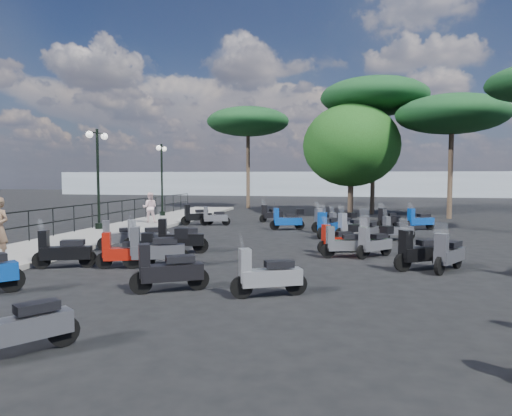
% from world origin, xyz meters
% --- Properties ---
extents(ground, '(120.00, 120.00, 0.00)m').
position_xyz_m(ground, '(0.00, 0.00, 0.00)').
color(ground, black).
rests_on(ground, ground).
extents(sidewalk, '(3.00, 30.00, 0.15)m').
position_xyz_m(sidewalk, '(-6.50, 3.00, 0.07)').
color(sidewalk, slate).
rests_on(sidewalk, ground).
extents(railing, '(0.04, 26.04, 1.10)m').
position_xyz_m(railing, '(-7.80, 2.80, 0.90)').
color(railing, black).
rests_on(railing, sidewalk).
extents(lamp_post_1, '(0.44, 1.27, 4.35)m').
position_xyz_m(lamp_post_1, '(-7.40, 3.37, 2.63)').
color(lamp_post_1, black).
rests_on(lamp_post_1, sidewalk).
extents(lamp_post_2, '(0.35, 1.23, 4.18)m').
position_xyz_m(lamp_post_2, '(-7.38, 10.29, 2.54)').
color(lamp_post_2, black).
rests_on(lamp_post_2, sidewalk).
extents(pedestrian_far, '(0.85, 0.73, 1.51)m').
position_xyz_m(pedestrian_far, '(-6.38, 6.39, 0.90)').
color(pedestrian_far, beige).
rests_on(pedestrian_far, sidewalk).
extents(scooter_1, '(1.58, 0.78, 1.31)m').
position_xyz_m(scooter_1, '(-4.14, -4.01, 0.46)').
color(scooter_1, black).
rests_on(scooter_1, ground).
extents(scooter_2, '(1.41, 1.08, 1.33)m').
position_xyz_m(scooter_2, '(-3.16, -0.94, 0.46)').
color(scooter_2, black).
rests_on(scooter_2, ground).
extents(scooter_3, '(1.39, 0.96, 1.26)m').
position_xyz_m(scooter_3, '(-4.13, -0.87, 0.44)').
color(scooter_3, black).
rests_on(scooter_3, ground).
extents(scooter_4, '(1.48, 0.63, 1.20)m').
position_xyz_m(scooter_4, '(-3.20, 6.96, 0.42)').
color(scooter_4, black).
rests_on(scooter_4, ground).
extents(scooter_5, '(1.47, 1.02, 1.34)m').
position_xyz_m(scooter_5, '(-4.13, 6.98, 0.47)').
color(scooter_5, black).
rests_on(scooter_5, ground).
extents(scooter_6, '(1.00, 1.34, 1.25)m').
position_xyz_m(scooter_6, '(-1.05, -9.53, 0.43)').
color(scooter_6, black).
rests_on(scooter_6, ground).
extents(scooter_7, '(1.49, 0.78, 1.24)m').
position_xyz_m(scooter_7, '(-2.48, -3.68, 0.47)').
color(scooter_7, black).
rests_on(scooter_7, ground).
extents(scooter_8, '(1.71, 0.86, 1.42)m').
position_xyz_m(scooter_8, '(-1.67, -3.49, 0.54)').
color(scooter_8, black).
rests_on(scooter_8, ground).
extents(scooter_9, '(1.75, 0.76, 1.42)m').
position_xyz_m(scooter_9, '(-1.94, -1.22, 0.49)').
color(scooter_9, black).
rests_on(scooter_9, ground).
extents(scooter_10, '(1.57, 0.72, 1.28)m').
position_xyz_m(scooter_10, '(0.62, 5.76, 0.48)').
color(scooter_10, black).
rests_on(scooter_10, ground).
extents(scooter_11, '(1.14, 1.12, 1.20)m').
position_xyz_m(scooter_11, '(-0.72, 9.21, 0.42)').
color(scooter_11, black).
rests_on(scooter_11, ground).
extents(scooter_12, '(1.52, 0.95, 1.34)m').
position_xyz_m(scooter_12, '(-0.42, -5.83, 0.46)').
color(scooter_12, black).
rests_on(scooter_12, ground).
extents(scooter_13, '(1.51, 0.85, 1.29)m').
position_xyz_m(scooter_13, '(1.72, -5.81, 0.45)').
color(scooter_13, black).
rests_on(scooter_13, ground).
extents(scooter_14, '(1.35, 0.87, 1.18)m').
position_xyz_m(scooter_14, '(3.06, -0.06, 0.44)').
color(scooter_14, black).
rests_on(scooter_14, ground).
extents(scooter_15, '(1.49, 0.68, 1.22)m').
position_xyz_m(scooter_15, '(3.22, -0.94, 0.42)').
color(scooter_15, black).
rests_on(scooter_15, ground).
extents(scooter_16, '(1.45, 1.01, 1.32)m').
position_xyz_m(scooter_16, '(3.51, 3.27, 0.46)').
color(scooter_16, black).
rests_on(scooter_16, ground).
extents(scooter_17, '(1.25, 1.02, 1.18)m').
position_xyz_m(scooter_17, '(3.08, 4.95, 0.44)').
color(scooter_17, black).
rests_on(scooter_17, ground).
extents(scooter_19, '(0.99, 1.45, 1.32)m').
position_xyz_m(scooter_19, '(5.86, -2.47, 0.46)').
color(scooter_19, black).
rests_on(scooter_19, ground).
extents(scooter_20, '(1.15, 1.22, 1.22)m').
position_xyz_m(scooter_20, '(4.13, -0.68, 0.46)').
color(scooter_20, black).
rests_on(scooter_20, ground).
extents(scooter_21, '(0.92, 1.56, 1.34)m').
position_xyz_m(scooter_21, '(2.55, 3.50, 0.47)').
color(scooter_21, black).
rests_on(scooter_21, ground).
extents(scooter_22, '(0.77, 1.58, 1.31)m').
position_xyz_m(scooter_22, '(4.07, 2.38, 0.45)').
color(scooter_22, black).
rests_on(scooter_22, ground).
extents(scooter_23, '(1.47, 1.06, 1.35)m').
position_xyz_m(scooter_23, '(2.47, 5.36, 0.47)').
color(scooter_23, black).
rests_on(scooter_23, ground).
extents(scooter_25, '(1.51, 1.03, 1.37)m').
position_xyz_m(scooter_25, '(5.19, -2.37, 0.47)').
color(scooter_25, black).
rests_on(scooter_25, ground).
extents(scooter_27, '(1.40, 0.80, 1.20)m').
position_xyz_m(scooter_27, '(5.15, 3.27, 0.42)').
color(scooter_27, black).
rests_on(scooter_27, ground).
extents(scooter_28, '(1.44, 0.93, 1.28)m').
position_xyz_m(scooter_28, '(6.52, 6.94, 0.44)').
color(scooter_28, black).
rests_on(scooter_28, ground).
extents(scooter_29, '(1.15, 1.15, 1.23)m').
position_xyz_m(scooter_29, '(5.19, 7.48, 0.43)').
color(scooter_29, black).
rests_on(scooter_29, ground).
extents(broadleaf_tree, '(6.00, 6.00, 6.91)m').
position_xyz_m(broadleaf_tree, '(3.48, 14.21, 4.35)').
color(broadleaf_tree, '#38281E').
rests_on(broadleaf_tree, ground).
extents(pine_0, '(6.86, 6.86, 8.72)m').
position_xyz_m(pine_0, '(4.88, 15.69, 7.50)').
color(pine_0, '#38281E').
rests_on(pine_0, ground).
extents(pine_1, '(6.34, 6.34, 7.10)m').
position_xyz_m(pine_1, '(9.09, 13.24, 5.97)').
color(pine_1, '#38281E').
rests_on(pine_1, ground).
extents(pine_2, '(6.24, 6.24, 7.67)m').
position_xyz_m(pine_2, '(-4.18, 19.28, 6.56)').
color(pine_2, '#38281E').
rests_on(pine_2, ground).
extents(distant_hills, '(70.00, 8.00, 3.00)m').
position_xyz_m(distant_hills, '(0.00, 45.00, 1.50)').
color(distant_hills, gray).
rests_on(distant_hills, ground).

